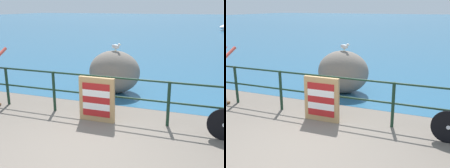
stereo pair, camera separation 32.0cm
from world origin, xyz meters
The scene contains 6 objects.
ground_plane centered at (0.00, 20.00, -0.05)m, with size 120.00×120.00×0.10m, color #6B6056.
sea_surface centered at (0.00, 47.60, 0.00)m, with size 120.00×90.00×0.01m, color #285B7F.
promenade_railing centered at (0.00, 1.74, 0.64)m, with size 8.58×0.07×1.02m.
folded_deckchair_stack centered at (-0.16, 1.49, 0.52)m, with size 0.84×0.10×1.04m.
breakwater_boulder_main centered at (-0.48, 3.70, 0.64)m, with size 1.57×1.21×1.29m.
seagull centered at (-0.44, 3.69, 1.43)m, with size 0.34×0.18×0.23m.
Camera 2 is at (2.38, -3.84, 2.57)m, focal length 43.86 mm.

